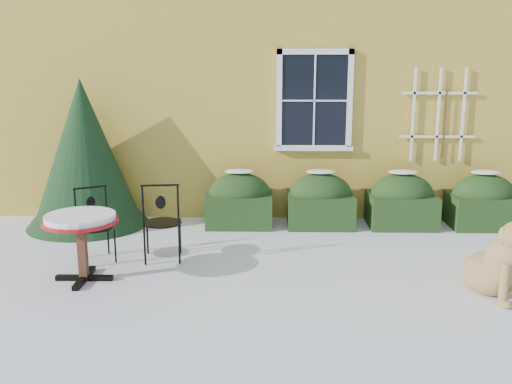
{
  "coord_description": "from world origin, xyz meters",
  "views": [
    {
      "loc": [
        0.16,
        -6.36,
        2.58
      ],
      "look_at": [
        0.0,
        1.0,
        0.9
      ],
      "focal_mm": 40.0,
      "sensor_mm": 36.0,
      "label": 1
    }
  ],
  "objects_px": {
    "patio_chair_near": "(162,221)",
    "dog": "(500,264)",
    "evergreen_shrub": "(85,168)",
    "bistro_table": "(81,226)",
    "patio_chair_far": "(94,225)"
  },
  "relations": [
    {
      "from": "bistro_table",
      "to": "dog",
      "type": "bearing_deg",
      "value": -4.65
    },
    {
      "from": "evergreen_shrub",
      "to": "bistro_table",
      "type": "distance_m",
      "value": 2.52
    },
    {
      "from": "bistro_table",
      "to": "patio_chair_far",
      "type": "relative_size",
      "value": 0.92
    },
    {
      "from": "evergreen_shrub",
      "to": "patio_chair_near",
      "type": "distance_m",
      "value": 2.28
    },
    {
      "from": "patio_chair_far",
      "to": "dog",
      "type": "xyz_separation_m",
      "value": [
        4.88,
        -1.14,
        -0.1
      ]
    },
    {
      "from": "bistro_table",
      "to": "patio_chair_far",
      "type": "bearing_deg",
      "value": 95.62
    },
    {
      "from": "evergreen_shrub",
      "to": "dog",
      "type": "height_order",
      "value": "evergreen_shrub"
    },
    {
      "from": "patio_chair_near",
      "to": "dog",
      "type": "relative_size",
      "value": 1.0
    },
    {
      "from": "patio_chair_far",
      "to": "dog",
      "type": "bearing_deg",
      "value": -41.64
    },
    {
      "from": "evergreen_shrub",
      "to": "dog",
      "type": "distance_m",
      "value": 6.2
    },
    {
      "from": "evergreen_shrub",
      "to": "dog",
      "type": "relative_size",
      "value": 2.19
    },
    {
      "from": "patio_chair_far",
      "to": "dog",
      "type": "distance_m",
      "value": 5.01
    },
    {
      "from": "patio_chair_near",
      "to": "dog",
      "type": "bearing_deg",
      "value": 156.45
    },
    {
      "from": "bistro_table",
      "to": "dog",
      "type": "relative_size",
      "value": 0.83
    },
    {
      "from": "bistro_table",
      "to": "patio_chair_near",
      "type": "distance_m",
      "value": 1.13
    }
  ]
}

